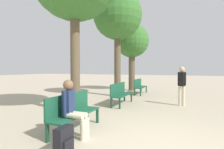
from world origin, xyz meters
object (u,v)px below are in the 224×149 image
bench_row_0 (73,110)px  backpack (64,141)px  bench_row_1 (120,92)px  bench_row_2 (139,85)px  tree_row_2 (132,42)px  person_seated (73,107)px  tree_row_1 (118,16)px  pedestrian_near (182,83)px

bench_row_0 → backpack: bearing=-62.2°
backpack → bench_row_1: bearing=97.1°
bench_row_2 → tree_row_2: tree_row_2 is taller
backpack → bench_row_2: bearing=94.1°
bench_row_0 → bench_row_2: size_ratio=1.00×
bench_row_2 → person_seated: bearing=-88.2°
tree_row_1 → backpack: tree_row_1 is taller
tree_row_2 → person_seated: tree_row_2 is taller
backpack → pedestrian_near: (1.85, 5.17, 0.68)m
bench_row_2 → bench_row_1: bearing=-90.0°
bench_row_2 → pedestrian_near: bearing=-47.9°
bench_row_2 → tree_row_1: (-0.90, -1.35, 3.85)m
person_seated → pedestrian_near: size_ratio=0.79×
bench_row_1 → person_seated: bearing=-86.5°
bench_row_0 → bench_row_2: 6.78m
bench_row_1 → pedestrian_near: size_ratio=1.04×
bench_row_1 → person_seated: person_seated is taller
person_seated → tree_row_1: bearing=101.1°
person_seated → backpack: 0.91m
backpack → pedestrian_near: pedestrian_near is taller
pedestrian_near → tree_row_2: bearing=128.7°
bench_row_1 → tree_row_2: (-0.90, 4.86, 2.88)m
tree_row_1 → tree_row_2: bearing=90.0°
bench_row_1 → pedestrian_near: bearing=16.8°
tree_row_2 → pedestrian_near: 5.85m
bench_row_0 → tree_row_2: bearing=96.2°
tree_row_2 → person_seated: (1.13, -8.58, -2.73)m
bench_row_0 → tree_row_2: size_ratio=0.36×
backpack → bench_row_0: bearing=117.8°
person_seated → backpack: person_seated is taller
bench_row_0 → bench_row_2: (0.00, 6.78, 0.00)m
bench_row_1 → tree_row_1: 4.45m
pedestrian_near → person_seated: bearing=-116.1°
bench_row_0 → person_seated: size_ratio=1.31×
backpack → pedestrian_near: bearing=70.4°
bench_row_2 → backpack: (0.56, -7.84, -0.28)m
person_seated → backpack: bearing=-65.6°
bench_row_0 → tree_row_2: tree_row_2 is taller
bench_row_0 → pedestrian_near: (2.40, 4.12, 0.40)m
person_seated → backpack: size_ratio=2.59×
bench_row_1 → bench_row_2: 3.39m
backpack → pedestrian_near: 5.53m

